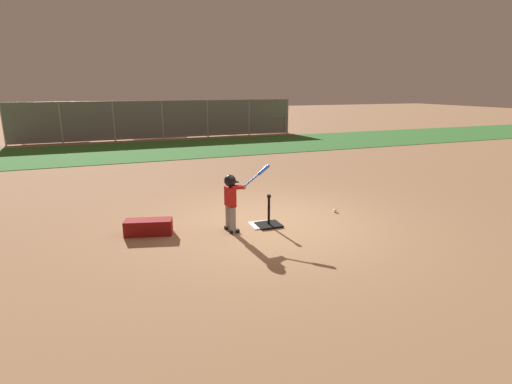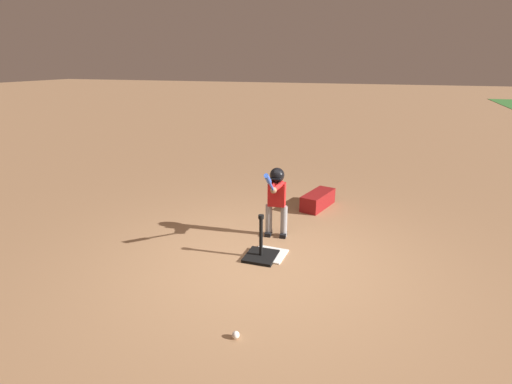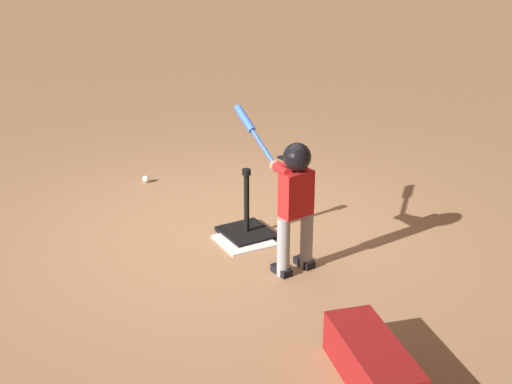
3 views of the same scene
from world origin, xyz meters
TOP-DOWN VIEW (x-y plane):
  - ground_plane at (0.00, 0.00)m, footprint 90.00×90.00m
  - home_plate at (-0.25, -0.04)m, footprint 0.46×0.46m
  - batting_tee at (-0.14, -0.12)m, footprint 0.45×0.41m
  - batter_child at (-0.88, -0.12)m, footprint 0.92×0.34m
  - baseball at (1.52, 0.16)m, footprint 0.07×0.07m
  - equipment_bag at (-2.36, 0.25)m, footprint 0.89×0.52m

SIDE VIEW (x-z plane):
  - ground_plane at x=0.00m, z-range 0.00..0.00m
  - home_plate at x=-0.25m, z-range 0.00..0.02m
  - baseball at x=1.52m, z-range 0.00..0.07m
  - batting_tee at x=-0.14m, z-range -0.23..0.39m
  - equipment_bag at x=-2.36m, z-range 0.00..0.28m
  - batter_child at x=-0.88m, z-range 0.08..1.28m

